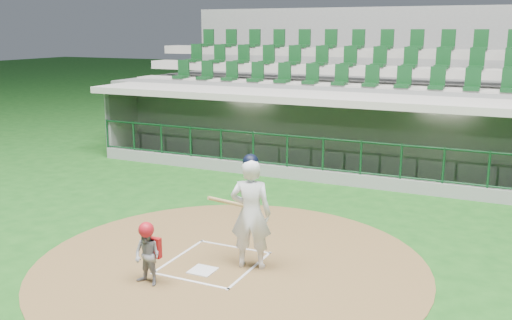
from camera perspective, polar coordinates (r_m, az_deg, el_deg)
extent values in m
plane|color=#164B15|center=(10.91, -3.48, -9.72)|extent=(120.00, 120.00, 0.00)
cylinder|color=brown|center=(10.61, -2.56, -10.34)|extent=(7.20, 7.20, 0.01)
cube|color=silver|center=(10.34, -5.36, -10.94)|extent=(0.43, 0.43, 0.02)
cube|color=silver|center=(11.02, -7.72, -9.48)|extent=(0.05, 1.80, 0.01)
cube|color=silver|center=(10.34, -0.57, -10.91)|extent=(0.05, 1.80, 0.01)
cube|color=silver|center=(11.35, -2.15, -8.68)|extent=(1.55, 0.05, 0.01)
cube|color=white|center=(9.99, -6.69, -11.89)|extent=(1.55, 0.05, 0.01)
cube|color=slate|center=(17.68, 8.19, -2.76)|extent=(15.00, 3.00, 0.10)
cube|color=slate|center=(18.87, 9.75, 2.54)|extent=(15.00, 0.20, 2.70)
cube|color=#B5AFA1|center=(18.71, 9.68, 3.24)|extent=(13.50, 0.04, 0.90)
cube|color=slate|center=(20.74, -11.94, 3.38)|extent=(0.20, 3.00, 2.70)
cube|color=#A9A399|center=(16.90, 8.25, 6.37)|extent=(15.40, 3.50, 0.20)
cube|color=gray|center=(16.07, 6.65, -1.73)|extent=(15.00, 0.15, 0.40)
cube|color=black|center=(15.75, 6.80, 3.82)|extent=(15.00, 0.01, 0.95)
cube|color=brown|center=(18.59, 9.16, -1.14)|extent=(12.75, 0.40, 0.45)
cube|color=white|center=(18.23, -0.65, 6.56)|extent=(1.30, 0.35, 0.04)
cube|color=white|center=(16.56, 18.51, 5.25)|extent=(1.30, 0.35, 0.04)
imported|color=#A01711|center=(20.08, -3.36, 1.71)|extent=(1.11, 0.76, 1.58)
imported|color=maroon|center=(18.92, 2.79, 1.07)|extent=(1.01, 0.59, 1.61)
imported|color=#AC1D12|center=(17.67, 15.74, -0.27)|extent=(0.85, 0.61, 1.61)
cube|color=slate|center=(20.40, 11.02, 4.12)|extent=(17.00, 6.50, 2.50)
cube|color=#A29B92|center=(18.81, 10.04, 6.97)|extent=(16.60, 0.95, 0.30)
cube|color=#A09A91|center=(19.68, 10.83, 8.80)|extent=(16.60, 0.95, 0.30)
cube|color=gray|center=(20.57, 11.57, 10.47)|extent=(16.60, 0.95, 0.30)
cube|color=slate|center=(23.49, 13.20, 8.54)|extent=(17.00, 0.25, 5.05)
imported|color=white|center=(10.13, -0.53, -5.39)|extent=(0.83, 0.65, 2.01)
sphere|color=black|center=(9.87, -0.54, -0.19)|extent=(0.28, 0.28, 0.28)
cylinder|color=tan|center=(9.95, -2.45, -4.32)|extent=(0.58, 0.79, 0.39)
imported|color=gray|center=(9.78, -10.81, -9.39)|extent=(0.54, 0.45, 1.02)
sphere|color=#AF121E|center=(9.62, -10.93, -6.86)|extent=(0.26, 0.26, 0.26)
cube|color=maroon|center=(9.86, -10.32, -8.57)|extent=(0.32, 0.10, 0.35)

